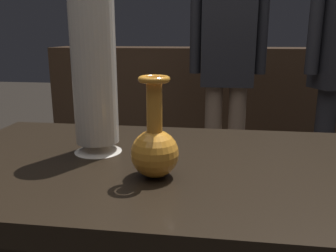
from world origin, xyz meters
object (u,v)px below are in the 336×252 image
(shelf_vase_far_left, at_px, (87,32))
(vase_centerpiece, at_px, (155,146))
(shelf_vase_center, at_px, (208,36))
(visitor_center_back, at_px, (227,62))
(vase_left_accent, at_px, (95,79))

(shelf_vase_far_left, bearing_deg, vase_centerpiece, -66.84)
(shelf_vase_far_left, bearing_deg, shelf_vase_center, -4.73)
(shelf_vase_center, bearing_deg, visitor_center_back, -78.35)
(vase_left_accent, distance_m, visitor_center_back, 1.47)
(shelf_vase_center, bearing_deg, vase_centerpiece, -91.10)
(vase_left_accent, height_order, visitor_center_back, visitor_center_back)
(shelf_vase_far_left, bearing_deg, vase_left_accent, -69.39)
(shelf_vase_far_left, distance_m, shelf_vase_center, 1.04)
(vase_centerpiece, xyz_separation_m, vase_left_accent, (-0.18, 0.15, 0.12))
(shelf_vase_center, bearing_deg, shelf_vase_far_left, 175.27)
(vase_centerpiece, distance_m, shelf_vase_far_left, 2.55)
(vase_left_accent, height_order, shelf_vase_far_left, shelf_vase_far_left)
(vase_left_accent, xyz_separation_m, shelf_vase_center, (0.22, 2.10, 0.09))
(vase_left_accent, relative_size, shelf_vase_center, 2.29)
(shelf_vase_far_left, bearing_deg, visitor_center_back, -32.95)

